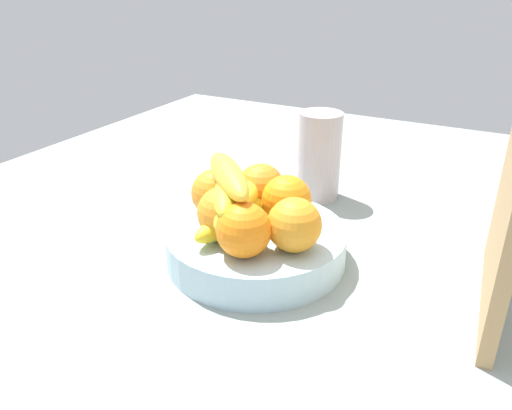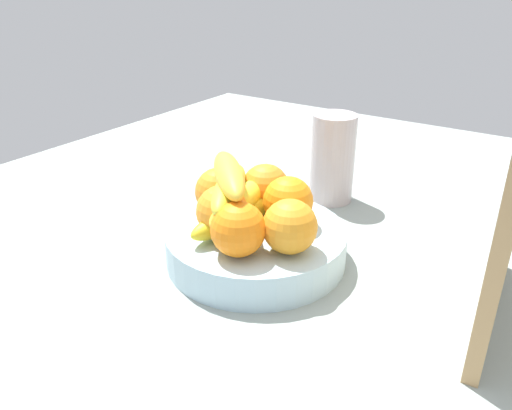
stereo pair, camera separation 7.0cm
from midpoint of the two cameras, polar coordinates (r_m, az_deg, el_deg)
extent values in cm
cube|color=gray|center=(79.37, -4.05, -7.35)|extent=(180.00, 140.00, 3.00)
cylinder|color=#ACCCDC|center=(77.80, -2.57, -4.48)|extent=(27.27, 27.27, 5.26)
sphere|color=orange|center=(76.73, 0.85, 0.51)|extent=(7.63, 7.63, 7.63)
sphere|color=orange|center=(81.23, -1.91, 1.96)|extent=(7.63, 7.63, 7.63)
sphere|color=orange|center=(79.62, -7.03, 1.27)|extent=(7.63, 7.63, 7.63)
sphere|color=orange|center=(73.20, -6.38, -0.93)|extent=(7.63, 7.63, 7.63)
sphere|color=orange|center=(68.29, -4.31, -2.86)|extent=(7.63, 7.63, 7.63)
sphere|color=orange|center=(69.41, 1.45, -2.30)|extent=(7.63, 7.63, 7.63)
ellipsoid|color=yellow|center=(75.65, -4.85, -1.48)|extent=(17.44, 6.94, 4.00)
ellipsoid|color=yellow|center=(75.06, -4.58, 0.17)|extent=(17.43, 6.86, 4.00)
ellipsoid|color=yellow|center=(74.47, -5.63, 1.77)|extent=(17.03, 11.05, 4.00)
ellipsoid|color=yellow|center=(73.66, -5.65, 3.36)|extent=(14.98, 14.72, 4.00)
cylinder|color=#BDAFB3|center=(97.34, 5.04, 5.46)|extent=(8.22, 8.22, 16.75)
camera|label=1|loc=(0.03, -92.66, -1.26)|focal=35.77mm
camera|label=2|loc=(0.03, 87.34, 1.26)|focal=35.77mm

